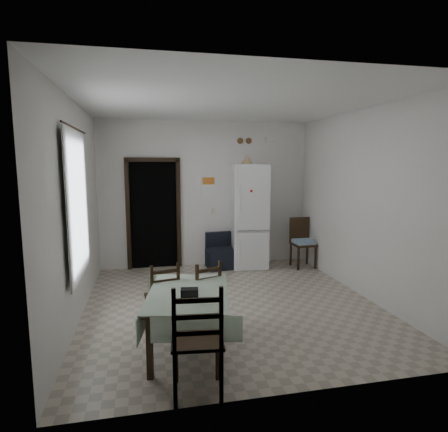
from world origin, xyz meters
TOP-DOWN VIEW (x-y plane):
  - ground at (0.00, 0.00)m, footprint 4.50×4.50m
  - ceiling at (0.00, 0.00)m, footprint 4.20×4.50m
  - wall_back at (0.00, 2.25)m, footprint 4.20×0.02m
  - wall_front at (0.00, -2.25)m, footprint 4.20×0.02m
  - wall_left at (-2.10, 0.00)m, footprint 0.02×4.50m
  - wall_right at (2.10, 0.00)m, footprint 0.02×4.50m
  - doorway at (-1.05, 2.45)m, footprint 1.06×0.52m
  - window_recess at (-2.15, -0.20)m, footprint 0.10×1.20m
  - curtain at (-2.04, -0.20)m, footprint 0.02×1.45m
  - curtain_rod at (-2.03, -0.20)m, footprint 0.02×1.60m
  - calendar at (0.05, 2.24)m, footprint 0.28×0.02m
  - calendar_image at (0.05, 2.23)m, footprint 0.24×0.01m
  - light_switch at (0.15, 2.24)m, footprint 0.08×0.02m
  - vent_left at (0.70, 2.23)m, footprint 0.12×0.03m
  - vent_right at (0.88, 2.23)m, footprint 0.12×0.03m
  - emergency_light at (1.35, 2.21)m, footprint 0.25×0.07m
  - fridge at (0.81, 1.93)m, footprint 0.73×0.73m
  - tan_cone at (0.73, 1.83)m, footprint 0.23×0.23m
  - navy_seat at (0.25, 1.93)m, footprint 0.60×0.58m
  - corner_chair at (1.86, 1.63)m, footprint 0.44×0.44m
  - dining_table at (-0.77, -1.25)m, footprint 1.08×1.44m
  - black_bag at (-0.79, -1.49)m, footprint 0.19×0.13m
  - dining_chair_far_left at (-1.03, -0.66)m, footprint 0.45×0.45m
  - dining_chair_far_right at (-0.52, -0.66)m, footprint 0.47×0.47m
  - dining_chair_near_head at (-0.79, -2.07)m, footprint 0.50×0.50m

SIDE VIEW (x-z plane):
  - ground at x=0.00m, z-range 0.00..0.00m
  - dining_table at x=-0.77m, z-range 0.00..0.68m
  - navy_seat at x=0.25m, z-range 0.00..0.69m
  - dining_chair_far_right at x=-0.52m, z-range 0.00..0.87m
  - dining_chair_far_left at x=-1.03m, z-range 0.00..0.88m
  - corner_chair at x=1.86m, z-range 0.00..0.99m
  - dining_chair_near_head at x=-0.79m, z-range 0.00..1.06m
  - black_bag at x=-0.79m, z-range 0.68..0.79m
  - fridge at x=0.81m, z-range 0.00..2.05m
  - doorway at x=-1.05m, z-range -0.05..2.17m
  - light_switch at x=0.15m, z-range 1.04..1.16m
  - wall_back at x=0.00m, z-range 0.00..2.90m
  - wall_front at x=0.00m, z-range 0.00..2.90m
  - wall_left at x=-2.10m, z-range 0.00..2.90m
  - wall_right at x=2.10m, z-range 0.00..2.90m
  - window_recess at x=-2.15m, z-range 0.75..2.35m
  - curtain at x=-2.04m, z-range 0.62..2.48m
  - calendar at x=0.05m, z-range 1.42..1.82m
  - calendar_image at x=0.05m, z-range 1.65..1.79m
  - tan_cone at x=0.73m, z-range 2.05..2.23m
  - curtain_rod at x=-2.03m, z-range 2.49..2.51m
  - vent_left at x=0.70m, z-range 2.46..2.58m
  - vent_right at x=0.88m, z-range 2.46..2.58m
  - emergency_light at x=1.35m, z-range 2.50..2.59m
  - ceiling at x=0.00m, z-range 2.89..2.91m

